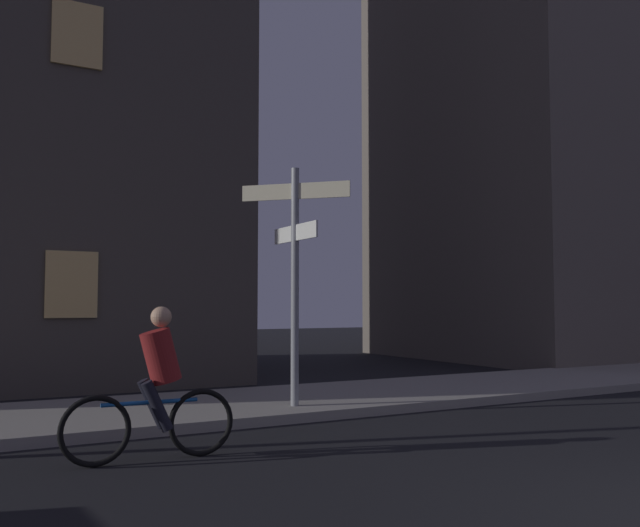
{
  "coord_description": "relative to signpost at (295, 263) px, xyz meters",
  "views": [
    {
      "loc": [
        -5.16,
        -2.58,
        1.62
      ],
      "look_at": [
        -0.28,
        6.18,
        2.25
      ],
      "focal_mm": 37.69,
      "sensor_mm": 36.0,
      "label": 1
    }
  ],
  "objects": [
    {
      "name": "sidewalk_kerb",
      "position": [
        0.61,
        0.89,
        -2.19
      ],
      "size": [
        40.0,
        3.08,
        0.14
      ],
      "primitive_type": "cube",
      "color": "gray",
      "rests_on": "ground_plane"
    },
    {
      "name": "cyclist",
      "position": [
        -2.6,
        -1.9,
        -1.51
      ],
      "size": [
        1.82,
        0.33,
        1.61
      ],
      "color": "black",
      "rests_on": "ground_plane"
    },
    {
      "name": "building_right_block",
      "position": [
        12.71,
        6.48,
        4.36
      ],
      "size": [
        9.3,
        8.47,
        13.24
      ],
      "color": "#6B6056",
      "rests_on": "ground_plane"
    },
    {
      "name": "signpost",
      "position": [
        0.0,
        0.0,
        0.0
      ],
      "size": [
        1.22,
        1.37,
        3.55
      ],
      "color": "gray",
      "rests_on": "sidewalk_kerb"
    }
  ]
}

